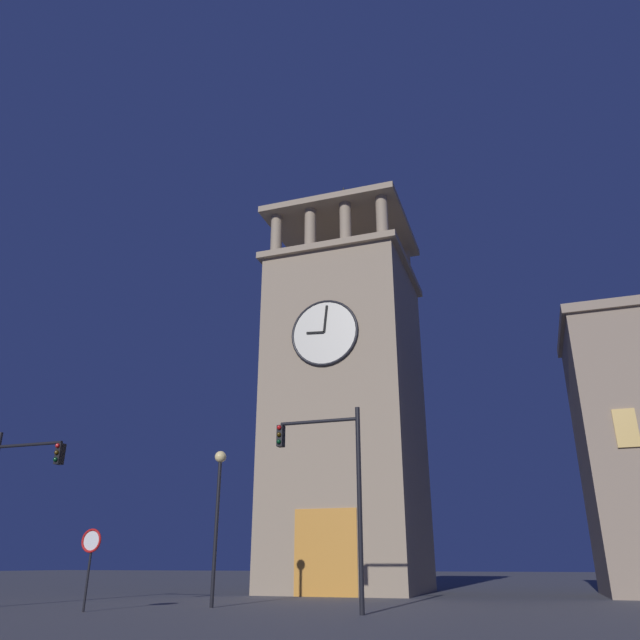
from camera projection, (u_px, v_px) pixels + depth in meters
name	position (u px, v px, depth m)	size (l,w,h in m)	color
ground_plane	(328.00, 595.00, 29.99)	(200.00, 200.00, 0.00)	#4C4C51
clocktower	(347.00, 411.00, 35.91)	(8.52, 8.94, 25.44)	gray
traffic_signal_near	(10.00, 490.00, 22.30)	(3.14, 0.41, 6.16)	black
traffic_signal_mid	(334.00, 475.00, 20.36)	(3.02, 0.41, 6.47)	black
street_lamp	(218.00, 497.00, 23.09)	(0.44, 0.44, 5.55)	black
no_horn_sign	(91.00, 546.00, 20.47)	(0.78, 0.14, 2.58)	black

